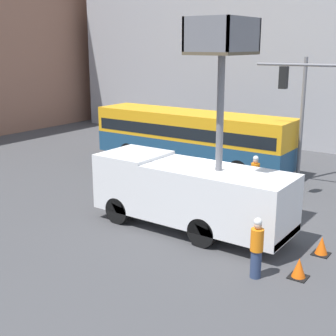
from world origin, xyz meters
TOP-DOWN VIEW (x-y plane):
  - ground_plane at (0.00, 0.00)m, footprint 120.00×120.00m
  - building_backdrop_side at (19.03, 6.89)m, footprint 10.00×28.00m
  - utility_truck at (-1.44, 0.91)m, footprint 2.33×7.43m
  - city_bus at (6.30, 5.77)m, footprint 2.60×11.35m
  - traffic_light_pole at (5.74, -0.19)m, footprint 3.76×3.50m
  - road_worker_near_truck at (-3.41, -2.63)m, footprint 0.38×0.38m
  - road_worker_directing at (3.43, 0.61)m, footprint 0.38×0.38m
  - traffic_cone_mid_road at (-2.71, -3.67)m, footprint 0.53×0.53m
  - traffic_cone_far_side at (-0.76, -3.72)m, footprint 0.53×0.53m

SIDE VIEW (x-z plane):
  - ground_plane at x=0.00m, z-range 0.00..0.00m
  - traffic_cone_far_side at x=-0.76m, z-range -0.02..0.59m
  - traffic_cone_mid_road at x=-2.71m, z-range -0.02..0.59m
  - road_worker_near_truck at x=-3.41m, z-range 0.00..1.85m
  - road_worker_directing at x=3.43m, z-range 0.01..1.90m
  - utility_truck at x=-1.44m, z-range -2.12..5.31m
  - city_bus at x=6.30m, z-range 0.29..3.33m
  - traffic_light_pole at x=5.74m, z-range 1.08..7.12m
  - building_backdrop_side at x=19.03m, z-range 0.00..13.84m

